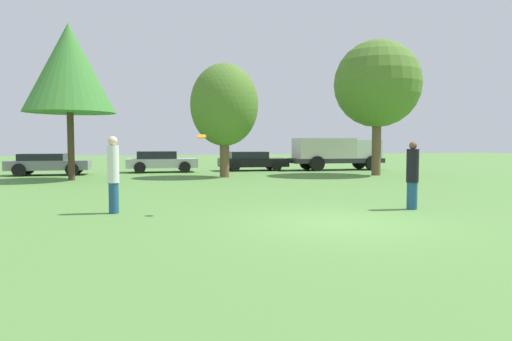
{
  "coord_description": "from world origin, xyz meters",
  "views": [
    {
      "loc": [
        -4.67,
        -9.1,
        1.78
      ],
      "look_at": [
        -1.07,
        3.16,
        1.01
      ],
      "focal_mm": 31.88,
      "sensor_mm": 36.0,
      "label": 1
    }
  ],
  "objects_px": {
    "person_thrower": "(113,173)",
    "tree_2": "(377,84)",
    "tree_0": "(69,68)",
    "tree_1": "(224,105)",
    "person_catcher": "(412,175)",
    "parked_car_black": "(252,161)",
    "frisbee": "(202,136)",
    "parked_car_grey": "(48,163)",
    "parked_car_silver": "(161,161)",
    "delivery_truck_white": "(336,152)"
  },
  "relations": [
    {
      "from": "parked_car_silver",
      "to": "parked_car_black",
      "type": "xyz_separation_m",
      "value": [
        5.78,
        0.02,
        -0.04
      ]
    },
    {
      "from": "parked_car_grey",
      "to": "person_thrower",
      "type": "bearing_deg",
      "value": -73.06
    },
    {
      "from": "person_catcher",
      "to": "tree_1",
      "type": "bearing_deg",
      "value": -68.29
    },
    {
      "from": "tree_0",
      "to": "parked_car_grey",
      "type": "height_order",
      "value": "tree_0"
    },
    {
      "from": "tree_0",
      "to": "parked_car_grey",
      "type": "distance_m",
      "value": 6.42
    },
    {
      "from": "tree_2",
      "to": "parked_car_silver",
      "type": "distance_m",
      "value": 13.46
    },
    {
      "from": "tree_0",
      "to": "parked_car_black",
      "type": "distance_m",
      "value": 12.39
    },
    {
      "from": "person_catcher",
      "to": "tree_1",
      "type": "distance_m",
      "value": 13.23
    },
    {
      "from": "tree_0",
      "to": "tree_2",
      "type": "relative_size",
      "value": 1.0
    },
    {
      "from": "tree_0",
      "to": "tree_1",
      "type": "distance_m",
      "value": 7.62
    },
    {
      "from": "person_thrower",
      "to": "tree_2",
      "type": "bearing_deg",
      "value": 48.06
    },
    {
      "from": "person_thrower",
      "to": "parked_car_black",
      "type": "bearing_deg",
      "value": 74.4
    },
    {
      "from": "tree_0",
      "to": "parked_car_black",
      "type": "bearing_deg",
      "value": 25.57
    },
    {
      "from": "tree_0",
      "to": "delivery_truck_white",
      "type": "distance_m",
      "value": 16.91
    },
    {
      "from": "frisbee",
      "to": "parked_car_silver",
      "type": "xyz_separation_m",
      "value": [
        0.33,
        17.06,
        -1.26
      ]
    },
    {
      "from": "parked_car_silver",
      "to": "person_catcher",
      "type": "bearing_deg",
      "value": -70.37
    },
    {
      "from": "tree_1",
      "to": "parked_car_black",
      "type": "height_order",
      "value": "tree_1"
    },
    {
      "from": "tree_0",
      "to": "parked_car_black",
      "type": "height_order",
      "value": "tree_0"
    },
    {
      "from": "tree_2",
      "to": "tree_0",
      "type": "bearing_deg",
      "value": 176.27
    },
    {
      "from": "person_catcher",
      "to": "tree_0",
      "type": "relative_size",
      "value": 0.24
    },
    {
      "from": "tree_0",
      "to": "tree_2",
      "type": "bearing_deg",
      "value": -3.73
    },
    {
      "from": "tree_0",
      "to": "parked_car_silver",
      "type": "distance_m",
      "value": 8.16
    },
    {
      "from": "tree_2",
      "to": "parked_car_silver",
      "type": "height_order",
      "value": "tree_2"
    },
    {
      "from": "tree_0",
      "to": "parked_car_black",
      "type": "relative_size",
      "value": 1.66
    },
    {
      "from": "parked_car_grey",
      "to": "parked_car_silver",
      "type": "bearing_deg",
      "value": 10.69
    },
    {
      "from": "person_thrower",
      "to": "parked_car_silver",
      "type": "bearing_deg",
      "value": 92.68
    },
    {
      "from": "tree_1",
      "to": "tree_2",
      "type": "xyz_separation_m",
      "value": [
        8.38,
        -0.92,
        1.27
      ]
    },
    {
      "from": "delivery_truck_white",
      "to": "parked_car_silver",
      "type": "bearing_deg",
      "value": 178.68
    },
    {
      "from": "frisbee",
      "to": "delivery_truck_white",
      "type": "distance_m",
      "value": 19.94
    },
    {
      "from": "person_thrower",
      "to": "tree_0",
      "type": "relative_size",
      "value": 0.26
    },
    {
      "from": "person_catcher",
      "to": "frisbee",
      "type": "bearing_deg",
      "value": 4.05
    },
    {
      "from": "parked_car_grey",
      "to": "tree_1",
      "type": "bearing_deg",
      "value": -21.72
    },
    {
      "from": "person_thrower",
      "to": "parked_car_grey",
      "type": "xyz_separation_m",
      "value": [
        -3.77,
        15.42,
        -0.37
      ]
    },
    {
      "from": "person_catcher",
      "to": "tree_0",
      "type": "distance_m",
      "value": 16.73
    },
    {
      "from": "tree_0",
      "to": "frisbee",
      "type": "bearing_deg",
      "value": -70.7
    },
    {
      "from": "parked_car_grey",
      "to": "tree_0",
      "type": "bearing_deg",
      "value": -65.13
    },
    {
      "from": "frisbee",
      "to": "tree_2",
      "type": "distance_m",
      "value": 16.34
    },
    {
      "from": "parked_car_grey",
      "to": "parked_car_silver",
      "type": "height_order",
      "value": "parked_car_silver"
    },
    {
      "from": "tree_2",
      "to": "parked_car_grey",
      "type": "bearing_deg",
      "value": 163.59
    },
    {
      "from": "person_thrower",
      "to": "parked_car_silver",
      "type": "xyz_separation_m",
      "value": [
        2.44,
        16.23,
        -0.34
      ]
    },
    {
      "from": "person_catcher",
      "to": "delivery_truck_white",
      "type": "relative_size",
      "value": 0.29
    },
    {
      "from": "tree_0",
      "to": "parked_car_silver",
      "type": "bearing_deg",
      "value": 47.16
    },
    {
      "from": "person_catcher",
      "to": "tree_2",
      "type": "distance_m",
      "value": 13.86
    },
    {
      "from": "person_catcher",
      "to": "delivery_truck_white",
      "type": "bearing_deg",
      "value": -98.63
    },
    {
      "from": "parked_car_black",
      "to": "tree_1",
      "type": "bearing_deg",
      "value": -116.57
    },
    {
      "from": "parked_car_silver",
      "to": "delivery_truck_white",
      "type": "height_order",
      "value": "delivery_truck_white"
    },
    {
      "from": "parked_car_black",
      "to": "person_catcher",
      "type": "bearing_deg",
      "value": -88.56
    },
    {
      "from": "tree_0",
      "to": "tree_1",
      "type": "xyz_separation_m",
      "value": [
        7.46,
        -0.11,
        -1.57
      ]
    },
    {
      "from": "tree_2",
      "to": "parked_car_black",
      "type": "relative_size",
      "value": 1.66
    },
    {
      "from": "person_catcher",
      "to": "parked_car_black",
      "type": "distance_m",
      "value": 17.79
    }
  ]
}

